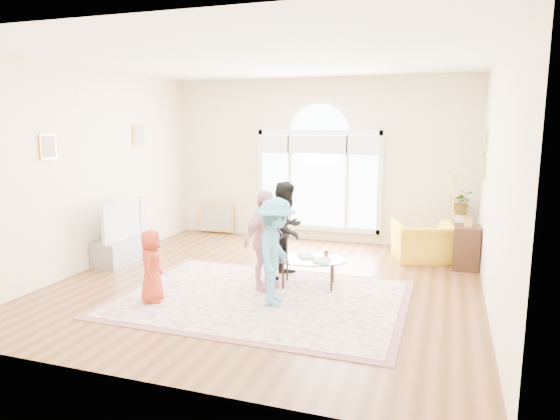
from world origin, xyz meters
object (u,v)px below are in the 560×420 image
(area_rug, at_px, (261,298))
(television, at_px, (119,219))
(coffee_table, at_px, (309,260))
(tv_console, at_px, (121,250))
(armchair, at_px, (425,242))

(area_rug, height_order, television, television)
(television, xyz_separation_m, coffee_table, (3.36, -0.23, -0.34))
(coffee_table, bearing_deg, tv_console, 166.90)
(tv_console, height_order, television, television)
(tv_console, distance_m, television, 0.53)
(coffee_table, relative_size, armchair, 1.15)
(tv_console, bearing_deg, armchair, 19.77)
(television, height_order, armchair, television)
(area_rug, relative_size, tv_console, 3.60)
(tv_console, xyz_separation_m, television, (0.01, 0.00, 0.53))
(tv_console, distance_m, coffee_table, 3.38)
(tv_console, bearing_deg, coffee_table, -3.84)
(area_rug, distance_m, television, 3.12)
(area_rug, xyz_separation_m, coffee_table, (0.46, 0.69, 0.39))
(television, height_order, coffee_table, television)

